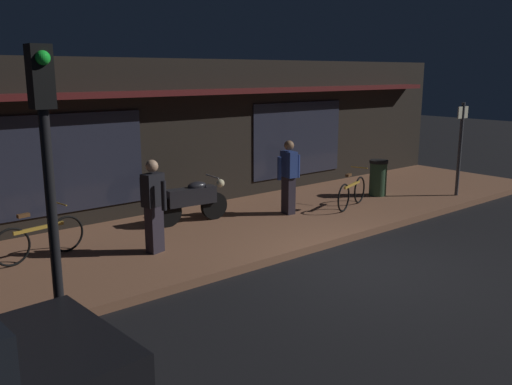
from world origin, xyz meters
TOP-DOWN VIEW (x-y plane):
  - ground_plane at (0.00, 0.00)m, footprint 60.00×60.00m
  - sidewalk_slab at (0.00, 3.00)m, footprint 18.00×4.00m
  - storefront_building at (0.00, 6.39)m, footprint 18.00×3.30m
  - motorcycle at (-1.07, 3.76)m, footprint 1.70×0.55m
  - bicycle_parked at (2.57, 2.48)m, footprint 1.58×0.63m
  - bicycle_extra at (-4.36, 3.48)m, footprint 1.64×0.44m
  - person_photographer at (-2.66, 2.54)m, footprint 0.42×0.61m
  - person_bystander at (1.01, 3.00)m, footprint 0.62×0.40m
  - sign_post at (5.69, 1.59)m, footprint 0.44×0.09m
  - trash_bin at (4.09, 2.90)m, footprint 0.48×0.48m
  - traffic_light_pole at (-5.12, 0.45)m, footprint 0.24×0.33m

SIDE VIEW (x-z plane):
  - ground_plane at x=0.00m, z-range 0.00..0.00m
  - sidewalk_slab at x=0.00m, z-range 0.00..0.15m
  - bicycle_parked at x=2.57m, z-range 0.05..0.96m
  - bicycle_extra at x=-4.36m, z-range 0.05..0.96m
  - trash_bin at x=4.09m, z-range 0.16..1.09m
  - motorcycle at x=-1.07m, z-range 0.16..1.13m
  - person_photographer at x=-2.66m, z-range 0.19..1.86m
  - person_bystander at x=1.01m, z-range 0.19..1.86m
  - sign_post at x=5.69m, z-range 0.31..2.71m
  - storefront_building at x=0.00m, z-range 0.00..3.60m
  - traffic_light_pole at x=-5.12m, z-range 0.68..4.28m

